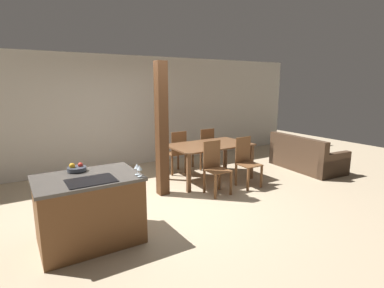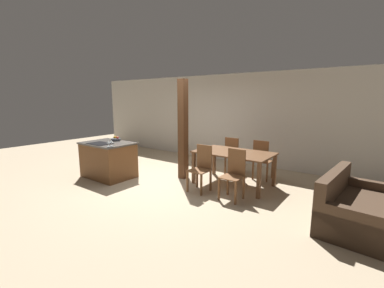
# 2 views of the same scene
# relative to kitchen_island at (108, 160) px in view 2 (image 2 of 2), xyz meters

# --- Properties ---
(ground_plane) EXTENTS (16.00, 16.00, 0.00)m
(ground_plane) POSITION_rel_kitchen_island_xyz_m (1.44, 0.58, -0.44)
(ground_plane) COLOR tan
(wall_back) EXTENTS (11.20, 0.08, 2.70)m
(wall_back) POSITION_rel_kitchen_island_xyz_m (1.44, 3.34, 0.91)
(wall_back) COLOR beige
(wall_back) RESTS_ON ground_plane
(kitchen_island) EXTENTS (1.27, 0.90, 0.89)m
(kitchen_island) POSITION_rel_kitchen_island_xyz_m (0.00, 0.00, 0.00)
(kitchen_island) COLOR brown
(kitchen_island) RESTS_ON ground_plane
(fruit_bowl) EXTENTS (0.24, 0.24, 0.11)m
(fruit_bowl) POSITION_rel_kitchen_island_xyz_m (-0.06, 0.30, 0.48)
(fruit_bowl) COLOR #383D47
(fruit_bowl) RESTS_ON kitchen_island
(wine_glass_near) EXTENTS (0.07, 0.07, 0.14)m
(wine_glass_near) POSITION_rel_kitchen_island_xyz_m (0.56, -0.37, 0.56)
(wine_glass_near) COLOR silver
(wine_glass_near) RESTS_ON kitchen_island
(wine_glass_middle) EXTENTS (0.07, 0.07, 0.14)m
(wine_glass_middle) POSITION_rel_kitchen_island_xyz_m (0.56, -0.29, 0.56)
(wine_glass_middle) COLOR silver
(wine_glass_middle) RESTS_ON kitchen_island
(dining_table) EXTENTS (1.71, 1.04, 0.77)m
(dining_table) POSITION_rel_kitchen_island_xyz_m (2.82, 1.32, 0.23)
(dining_table) COLOR brown
(dining_table) RESTS_ON ground_plane
(dining_chair_near_left) EXTENTS (0.40, 0.40, 0.98)m
(dining_chair_near_left) POSITION_rel_kitchen_island_xyz_m (2.43, 0.58, 0.07)
(dining_chair_near_left) COLOR brown
(dining_chair_near_left) RESTS_ON ground_plane
(dining_chair_near_right) EXTENTS (0.40, 0.40, 0.98)m
(dining_chair_near_right) POSITION_rel_kitchen_island_xyz_m (3.20, 0.58, 0.07)
(dining_chair_near_right) COLOR brown
(dining_chair_near_right) RESTS_ON ground_plane
(dining_chair_far_left) EXTENTS (0.40, 0.40, 0.98)m
(dining_chair_far_left) POSITION_rel_kitchen_island_xyz_m (2.43, 2.06, 0.07)
(dining_chair_far_left) COLOR brown
(dining_chair_far_left) RESTS_ON ground_plane
(dining_chair_far_right) EXTENTS (0.40, 0.40, 0.98)m
(dining_chair_far_right) POSITION_rel_kitchen_island_xyz_m (3.20, 2.06, 0.07)
(dining_chair_far_right) COLOR brown
(dining_chair_far_right) RESTS_ON ground_plane
(couch) EXTENTS (1.03, 1.74, 0.82)m
(couch) POSITION_rel_kitchen_island_xyz_m (5.24, 0.72, -0.17)
(couch) COLOR #473323
(couch) RESTS_ON ground_plane
(timber_post) EXTENTS (0.19, 0.19, 2.42)m
(timber_post) POSITION_rel_kitchen_island_xyz_m (1.57, 1.05, 0.77)
(timber_post) COLOR #4C2D19
(timber_post) RESTS_ON ground_plane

